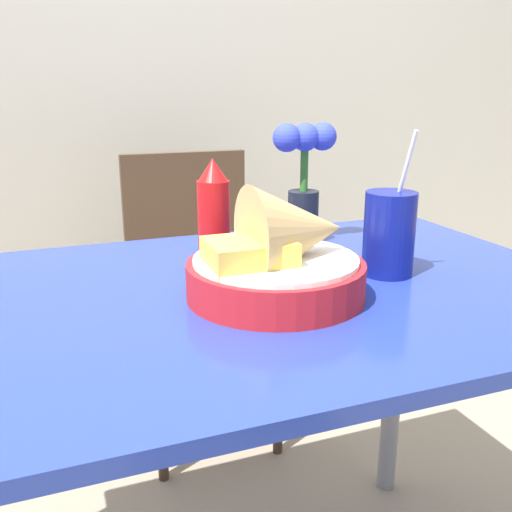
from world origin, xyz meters
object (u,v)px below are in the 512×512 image
chair_far_window (194,273)px  flower_vase (304,173)px  drink_cup (389,236)px  ketchup_bottle (214,209)px  food_basket (282,258)px

chair_far_window → flower_vase: flower_vase is taller
chair_far_window → flower_vase: (0.09, -0.61, 0.40)m
drink_cup → flower_vase: drink_cup is taller
ketchup_bottle → chair_far_window: bearing=79.7°
chair_far_window → flower_vase: size_ratio=3.56×
food_basket → ketchup_bottle: 0.27m
chair_far_window → ketchup_bottle: size_ratio=4.71×
ketchup_bottle → drink_cup: drink_cup is taller
chair_far_window → drink_cup: size_ratio=3.52×
food_basket → drink_cup: (0.22, 0.04, 0.01)m
ketchup_bottle → drink_cup: bearing=-42.8°
drink_cup → flower_vase: bearing=100.6°
drink_cup → food_basket: bearing=-170.5°
chair_far_window → food_basket: bearing=-95.3°
food_basket → ketchup_bottle: (-0.03, 0.27, 0.03)m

